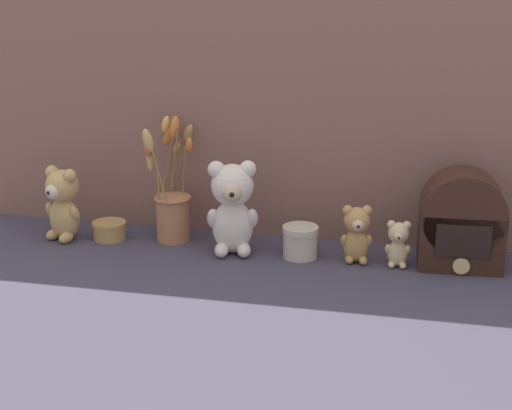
{
  "coord_description": "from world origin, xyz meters",
  "views": [
    {
      "loc": [
        0.39,
        -1.76,
        0.71
      ],
      "look_at": [
        0.0,
        0.02,
        0.13
      ],
      "focal_mm": 55.0,
      "sensor_mm": 36.0,
      "label": 1
    }
  ],
  "objects_px": {
    "teddy_bear_large": "(232,206)",
    "vintage_radio": "(462,223)",
    "teddy_bear_medium": "(63,202)",
    "teddy_bear_tiny": "(398,243)",
    "decorative_tin_short": "(300,242)",
    "flower_vase": "(172,202)",
    "decorative_tin_tall": "(109,230)",
    "teddy_bear_small": "(357,233)"
  },
  "relations": [
    {
      "from": "flower_vase",
      "to": "vintage_radio",
      "type": "distance_m",
      "value": 0.72
    },
    {
      "from": "teddy_bear_medium",
      "to": "vintage_radio",
      "type": "relative_size",
      "value": 0.83
    },
    {
      "from": "teddy_bear_large",
      "to": "vintage_radio",
      "type": "distance_m",
      "value": 0.55
    },
    {
      "from": "flower_vase",
      "to": "vintage_radio",
      "type": "bearing_deg",
      "value": -2.12
    },
    {
      "from": "teddy_bear_tiny",
      "to": "teddy_bear_large",
      "type": "bearing_deg",
      "value": 179.68
    },
    {
      "from": "teddy_bear_medium",
      "to": "decorative_tin_short",
      "type": "xyz_separation_m",
      "value": [
        0.62,
        0.01,
        -0.06
      ]
    },
    {
      "from": "flower_vase",
      "to": "decorative_tin_short",
      "type": "distance_m",
      "value": 0.35
    },
    {
      "from": "teddy_bear_medium",
      "to": "decorative_tin_tall",
      "type": "bearing_deg",
      "value": 13.05
    },
    {
      "from": "vintage_radio",
      "to": "decorative_tin_short",
      "type": "distance_m",
      "value": 0.39
    },
    {
      "from": "teddy_bear_tiny",
      "to": "decorative_tin_tall",
      "type": "bearing_deg",
      "value": 177.64
    },
    {
      "from": "teddy_bear_medium",
      "to": "flower_vase",
      "type": "height_order",
      "value": "flower_vase"
    },
    {
      "from": "teddy_bear_tiny",
      "to": "flower_vase",
      "type": "bearing_deg",
      "value": 174.04
    },
    {
      "from": "teddy_bear_large",
      "to": "teddy_bear_tiny",
      "type": "height_order",
      "value": "teddy_bear_large"
    },
    {
      "from": "teddy_bear_small",
      "to": "teddy_bear_tiny",
      "type": "distance_m",
      "value": 0.1
    },
    {
      "from": "teddy_bear_small",
      "to": "teddy_bear_tiny",
      "type": "height_order",
      "value": "teddy_bear_small"
    },
    {
      "from": "teddy_bear_large",
      "to": "teddy_bear_tiny",
      "type": "distance_m",
      "value": 0.41
    },
    {
      "from": "teddy_bear_large",
      "to": "teddy_bear_medium",
      "type": "distance_m",
      "value": 0.45
    },
    {
      "from": "teddy_bear_small",
      "to": "decorative_tin_short",
      "type": "xyz_separation_m",
      "value": [
        -0.14,
        0.0,
        -0.03
      ]
    },
    {
      "from": "teddy_bear_tiny",
      "to": "decorative_tin_tall",
      "type": "relative_size",
      "value": 1.29
    },
    {
      "from": "teddy_bear_medium",
      "to": "decorative_tin_tall",
      "type": "height_order",
      "value": "teddy_bear_medium"
    },
    {
      "from": "teddy_bear_small",
      "to": "vintage_radio",
      "type": "distance_m",
      "value": 0.25
    },
    {
      "from": "vintage_radio",
      "to": "decorative_tin_tall",
      "type": "relative_size",
      "value": 2.66
    },
    {
      "from": "teddy_bear_small",
      "to": "teddy_bear_medium",
      "type": "bearing_deg",
      "value": -179.73
    },
    {
      "from": "flower_vase",
      "to": "teddy_bear_large",
      "type": "bearing_deg",
      "value": -18.34
    },
    {
      "from": "teddy_bear_tiny",
      "to": "decorative_tin_short",
      "type": "height_order",
      "value": "teddy_bear_tiny"
    },
    {
      "from": "teddy_bear_large",
      "to": "teddy_bear_small",
      "type": "relative_size",
      "value": 1.66
    },
    {
      "from": "teddy_bear_tiny",
      "to": "flower_vase",
      "type": "relative_size",
      "value": 0.35
    },
    {
      "from": "teddy_bear_tiny",
      "to": "decorative_tin_tall",
      "type": "distance_m",
      "value": 0.74
    },
    {
      "from": "teddy_bear_large",
      "to": "vintage_radio",
      "type": "xyz_separation_m",
      "value": [
        0.55,
        0.03,
        -0.01
      ]
    },
    {
      "from": "teddy_bear_medium",
      "to": "teddy_bear_small",
      "type": "distance_m",
      "value": 0.76
    },
    {
      "from": "teddy_bear_medium",
      "to": "flower_vase",
      "type": "bearing_deg",
      "value": 11.5
    },
    {
      "from": "teddy_bear_small",
      "to": "flower_vase",
      "type": "bearing_deg",
      "value": 173.75
    },
    {
      "from": "decorative_tin_tall",
      "to": "decorative_tin_short",
      "type": "height_order",
      "value": "decorative_tin_short"
    },
    {
      "from": "vintage_radio",
      "to": "teddy_bear_large",
      "type": "bearing_deg",
      "value": -176.69
    },
    {
      "from": "teddy_bear_large",
      "to": "teddy_bear_medium",
      "type": "relative_size",
      "value": 1.22
    },
    {
      "from": "flower_vase",
      "to": "vintage_radio",
      "type": "relative_size",
      "value": 1.37
    },
    {
      "from": "teddy_bear_large",
      "to": "decorative_tin_short",
      "type": "height_order",
      "value": "teddy_bear_large"
    },
    {
      "from": "flower_vase",
      "to": "teddy_bear_tiny",
      "type": "bearing_deg",
      "value": -5.96
    },
    {
      "from": "teddy_bear_large",
      "to": "teddy_bear_small",
      "type": "bearing_deg",
      "value": 1.07
    },
    {
      "from": "vintage_radio",
      "to": "decorative_tin_tall",
      "type": "xyz_separation_m",
      "value": [
        -0.89,
        -0.0,
        -0.08
      ]
    },
    {
      "from": "teddy_bear_small",
      "to": "vintage_radio",
      "type": "height_order",
      "value": "vintage_radio"
    },
    {
      "from": "vintage_radio",
      "to": "decorative_tin_short",
      "type": "xyz_separation_m",
      "value": [
        -0.38,
        -0.02,
        -0.07
      ]
    }
  ]
}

